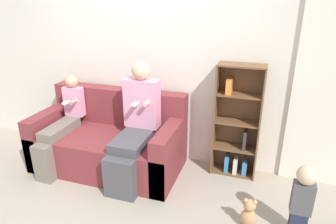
# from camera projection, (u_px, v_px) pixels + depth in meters

# --- Properties ---
(ground_plane) EXTENTS (14.00, 14.00, 0.00)m
(ground_plane) POSITION_uv_depth(u_px,v_px,m) (114.00, 195.00, 3.29)
(ground_plane) COLOR #9E9384
(back_wall) EXTENTS (10.00, 0.06, 2.55)m
(back_wall) POSITION_uv_depth(u_px,v_px,m) (146.00, 61.00, 3.74)
(back_wall) COLOR silver
(back_wall) RESTS_ON ground_plane
(curtain_panel) EXTENTS (0.69, 0.04, 2.27)m
(curtain_panel) POSITION_uv_depth(u_px,v_px,m) (327.00, 88.00, 3.14)
(curtain_panel) COLOR silver
(curtain_panel) RESTS_ON ground_plane
(couch) EXTENTS (1.80, 0.91, 0.94)m
(couch) POSITION_uv_depth(u_px,v_px,m) (110.00, 143.00, 3.76)
(couch) COLOR maroon
(couch) RESTS_ON ground_plane
(adult_seated) EXTENTS (0.41, 0.83, 1.36)m
(adult_seated) POSITION_uv_depth(u_px,v_px,m) (135.00, 122.00, 3.41)
(adult_seated) COLOR #47474C
(adult_seated) RESTS_ON ground_plane
(child_seated) EXTENTS (0.25, 0.84, 1.11)m
(child_seated) POSITION_uv_depth(u_px,v_px,m) (61.00, 125.00, 3.68)
(child_seated) COLOR #70665B
(child_seated) RESTS_ON ground_plane
(toddler_standing) EXTENTS (0.18, 0.17, 0.72)m
(toddler_standing) POSITION_uv_depth(u_px,v_px,m) (302.00, 197.00, 2.62)
(toddler_standing) COLOR #232842
(toddler_standing) RESTS_ON ground_plane
(bookshelf) EXTENTS (0.52, 0.26, 1.35)m
(bookshelf) POSITION_uv_depth(u_px,v_px,m) (237.00, 125.00, 3.51)
(bookshelf) COLOR brown
(bookshelf) RESTS_ON ground_plane
(teddy_bear) EXTENTS (0.15, 0.12, 0.30)m
(teddy_bear) POSITION_uv_depth(u_px,v_px,m) (249.00, 213.00, 2.81)
(teddy_bear) COLOR tan
(teddy_bear) RESTS_ON ground_plane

